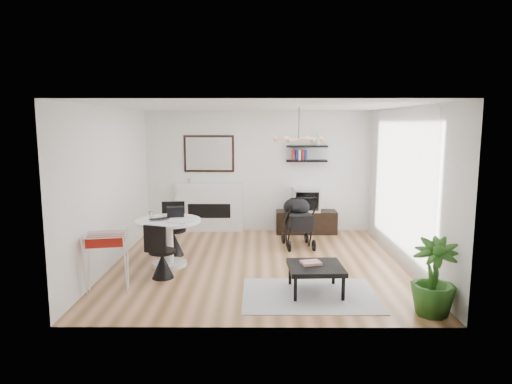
{
  "coord_description": "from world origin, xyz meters",
  "views": [
    {
      "loc": [
        -0.0,
        -7.66,
        2.43
      ],
      "look_at": [
        -0.04,
        0.4,
        1.2
      ],
      "focal_mm": 32.0,
      "sensor_mm": 36.0,
      "label": 1
    }
  ],
  "objects_px": {
    "fireplace": "(209,201)",
    "tv_console": "(306,222)",
    "drying_rack": "(107,261)",
    "stroller": "(298,223)",
    "crt_tv": "(306,200)",
    "dining_table": "(169,235)",
    "potted_plant": "(434,277)",
    "coffee_table": "(316,268)"
  },
  "relations": [
    {
      "from": "fireplace",
      "to": "crt_tv",
      "type": "bearing_deg",
      "value": -4.5
    },
    {
      "from": "coffee_table",
      "to": "potted_plant",
      "type": "distance_m",
      "value": 1.59
    },
    {
      "from": "coffee_table",
      "to": "potted_plant",
      "type": "relative_size",
      "value": 0.8
    },
    {
      "from": "potted_plant",
      "to": "tv_console",
      "type": "bearing_deg",
      "value": 104.79
    },
    {
      "from": "stroller",
      "to": "potted_plant",
      "type": "height_order",
      "value": "stroller"
    },
    {
      "from": "fireplace",
      "to": "dining_table",
      "type": "xyz_separation_m",
      "value": [
        -0.43,
        -2.52,
        -0.15
      ]
    },
    {
      "from": "tv_console",
      "to": "dining_table",
      "type": "height_order",
      "value": "dining_table"
    },
    {
      "from": "potted_plant",
      "to": "coffee_table",
      "type": "bearing_deg",
      "value": 151.61
    },
    {
      "from": "potted_plant",
      "to": "dining_table",
      "type": "bearing_deg",
      "value": 151.74
    },
    {
      "from": "drying_rack",
      "to": "coffee_table",
      "type": "distance_m",
      "value": 3.0
    },
    {
      "from": "fireplace",
      "to": "potted_plant",
      "type": "xyz_separation_m",
      "value": [
        3.32,
        -4.54,
        -0.19
      ]
    },
    {
      "from": "drying_rack",
      "to": "coffee_table",
      "type": "relative_size",
      "value": 1.1
    },
    {
      "from": "fireplace",
      "to": "tv_console",
      "type": "bearing_deg",
      "value": -4.39
    },
    {
      "from": "stroller",
      "to": "fireplace",
      "type": "bearing_deg",
      "value": 138.97
    },
    {
      "from": "tv_console",
      "to": "crt_tv",
      "type": "distance_m",
      "value": 0.5
    },
    {
      "from": "tv_console",
      "to": "coffee_table",
      "type": "xyz_separation_m",
      "value": [
        -0.24,
        -3.62,
        0.11
      ]
    },
    {
      "from": "tv_console",
      "to": "dining_table",
      "type": "distance_m",
      "value": 3.52
    },
    {
      "from": "crt_tv",
      "to": "fireplace",
      "type": "bearing_deg",
      "value": 175.5
    },
    {
      "from": "coffee_table",
      "to": "potted_plant",
      "type": "xyz_separation_m",
      "value": [
        1.4,
        -0.75,
        0.13
      ]
    },
    {
      "from": "coffee_table",
      "to": "dining_table",
      "type": "bearing_deg",
      "value": 151.81
    },
    {
      "from": "tv_console",
      "to": "stroller",
      "type": "distance_m",
      "value": 1.14
    },
    {
      "from": "drying_rack",
      "to": "potted_plant",
      "type": "distance_m",
      "value": 4.46
    },
    {
      "from": "dining_table",
      "to": "stroller",
      "type": "xyz_separation_m",
      "value": [
        2.31,
        1.27,
        -0.07
      ]
    },
    {
      "from": "crt_tv",
      "to": "potted_plant",
      "type": "relative_size",
      "value": 0.59
    },
    {
      "from": "tv_console",
      "to": "dining_table",
      "type": "xyz_separation_m",
      "value": [
        -2.59,
        -2.36,
        0.28
      ]
    },
    {
      "from": "tv_console",
      "to": "potted_plant",
      "type": "xyz_separation_m",
      "value": [
        1.15,
        -4.37,
        0.25
      ]
    },
    {
      "from": "drying_rack",
      "to": "potted_plant",
      "type": "height_order",
      "value": "potted_plant"
    },
    {
      "from": "dining_table",
      "to": "potted_plant",
      "type": "height_order",
      "value": "potted_plant"
    },
    {
      "from": "fireplace",
      "to": "tv_console",
      "type": "xyz_separation_m",
      "value": [
        2.16,
        -0.17,
        -0.44
      ]
    },
    {
      "from": "crt_tv",
      "to": "stroller",
      "type": "relative_size",
      "value": 0.54
    },
    {
      "from": "tv_console",
      "to": "dining_table",
      "type": "bearing_deg",
      "value": -137.72
    },
    {
      "from": "coffee_table",
      "to": "fireplace",
      "type": "bearing_deg",
      "value": 116.93
    },
    {
      "from": "dining_table",
      "to": "drying_rack",
      "type": "distance_m",
      "value": 1.41
    },
    {
      "from": "dining_table",
      "to": "crt_tv",
      "type": "bearing_deg",
      "value": 42.33
    },
    {
      "from": "crt_tv",
      "to": "potted_plant",
      "type": "height_order",
      "value": "crt_tv"
    },
    {
      "from": "crt_tv",
      "to": "potted_plant",
      "type": "bearing_deg",
      "value": -75.11
    },
    {
      "from": "fireplace",
      "to": "dining_table",
      "type": "bearing_deg",
      "value": -99.63
    },
    {
      "from": "dining_table",
      "to": "stroller",
      "type": "bearing_deg",
      "value": 28.83
    },
    {
      "from": "tv_console",
      "to": "stroller",
      "type": "bearing_deg",
      "value": -104.6
    },
    {
      "from": "crt_tv",
      "to": "dining_table",
      "type": "height_order",
      "value": "crt_tv"
    },
    {
      "from": "stroller",
      "to": "coffee_table",
      "type": "height_order",
      "value": "stroller"
    },
    {
      "from": "drying_rack",
      "to": "stroller",
      "type": "xyz_separation_m",
      "value": [
        2.96,
        2.52,
        -0.0
      ]
    }
  ]
}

